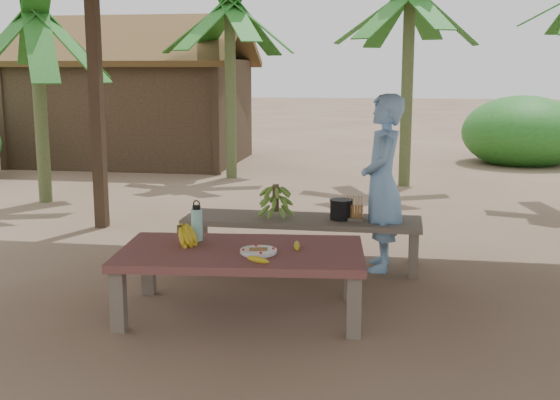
% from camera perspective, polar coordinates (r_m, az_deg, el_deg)
% --- Properties ---
extents(ground, '(80.00, 80.00, 0.00)m').
position_cam_1_polar(ground, '(5.59, 3.17, -8.38)').
color(ground, brown).
rests_on(ground, ground).
extents(work_table, '(1.89, 1.17, 0.50)m').
position_cam_1_polar(work_table, '(5.24, -3.13, -4.71)').
color(work_table, brown).
rests_on(work_table, ground).
extents(bench, '(2.20, 0.61, 0.45)m').
position_cam_1_polar(bench, '(6.55, 1.80, -1.94)').
color(bench, brown).
rests_on(bench, ground).
extents(ripe_banana_bunch, '(0.34, 0.32, 0.17)m').
position_cam_1_polar(ripe_banana_bunch, '(5.38, -8.19, -2.77)').
color(ripe_banana_bunch, yellow).
rests_on(ripe_banana_bunch, work_table).
extents(plate, '(0.27, 0.27, 0.04)m').
position_cam_1_polar(plate, '(5.09, -1.77, -4.20)').
color(plate, white).
rests_on(plate, work_table).
extents(loose_banana_front, '(0.16, 0.05, 0.04)m').
position_cam_1_polar(loose_banana_front, '(4.85, -1.79, -4.88)').
color(loose_banana_front, yellow).
rests_on(loose_banana_front, work_table).
extents(loose_banana_side, '(0.09, 0.17, 0.04)m').
position_cam_1_polar(loose_banana_side, '(5.23, 1.38, -3.75)').
color(loose_banana_side, yellow).
rests_on(loose_banana_side, work_table).
extents(water_flask, '(0.09, 0.09, 0.32)m').
position_cam_1_polar(water_flask, '(5.49, -6.77, -1.91)').
color(water_flask, '#41CCBE').
rests_on(water_flask, work_table).
extents(green_banana_stalk, '(0.29, 0.29, 0.32)m').
position_cam_1_polar(green_banana_stalk, '(6.55, -0.35, -0.01)').
color(green_banana_stalk, '#598C2D').
rests_on(green_banana_stalk, bench).
extents(cooking_pot, '(0.21, 0.21, 0.18)m').
position_cam_1_polar(cooking_pot, '(6.49, 5.02, -0.80)').
color(cooking_pot, black).
rests_on(cooking_pot, bench).
extents(skewer_rack, '(0.18, 0.08, 0.24)m').
position_cam_1_polar(skewer_rack, '(6.42, 6.07, -0.66)').
color(skewer_rack, '#A57F47').
rests_on(skewer_rack, bench).
extents(woman, '(0.40, 0.60, 1.60)m').
position_cam_1_polar(woman, '(6.41, 8.31, 1.38)').
color(woman, '#7BB0EA').
rests_on(woman, ground).
extents(hut, '(4.40, 3.43, 2.85)m').
position_cam_1_polar(hut, '(14.21, -11.57, 7.51)').
color(hut, black).
rests_on(hut, ground).
extents(banana_plant_n, '(1.80, 1.80, 3.21)m').
position_cam_1_polar(banana_plant_n, '(11.16, 10.49, 15.04)').
color(banana_plant_n, '#596638').
rests_on(banana_plant_n, ground).
extents(banana_plant_nw, '(1.80, 1.80, 3.10)m').
position_cam_1_polar(banana_plant_nw, '(11.83, -4.11, 14.42)').
color(banana_plant_nw, '#596638').
rests_on(banana_plant_nw, ground).
extents(banana_plant_w, '(1.80, 1.80, 2.76)m').
position_cam_1_polar(banana_plant_w, '(10.13, -19.24, 12.64)').
color(banana_plant_w, '#596638').
rests_on(banana_plant_w, ground).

